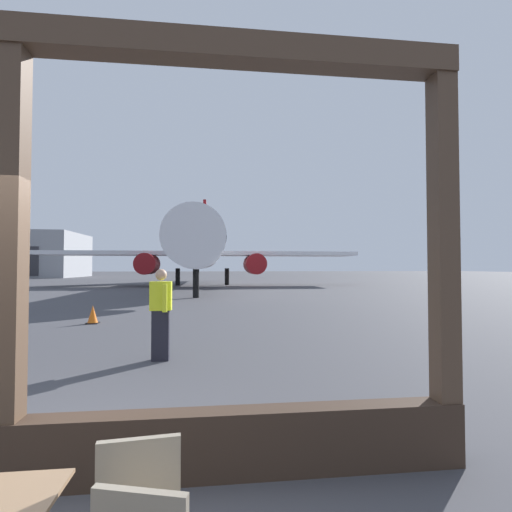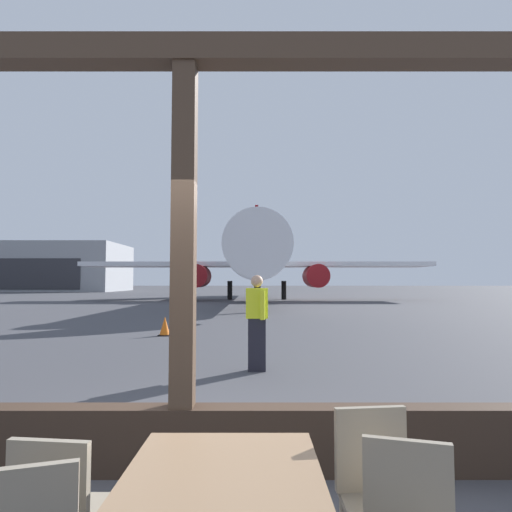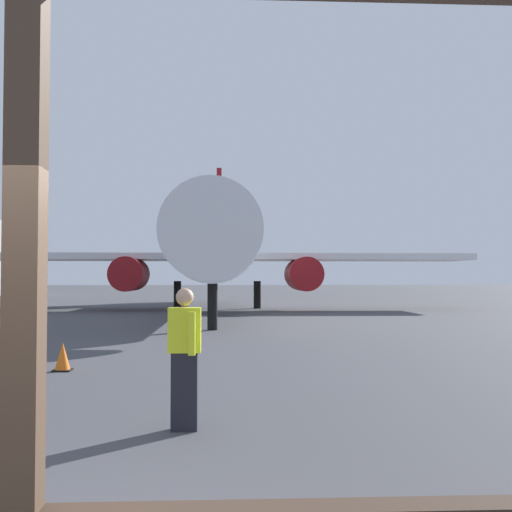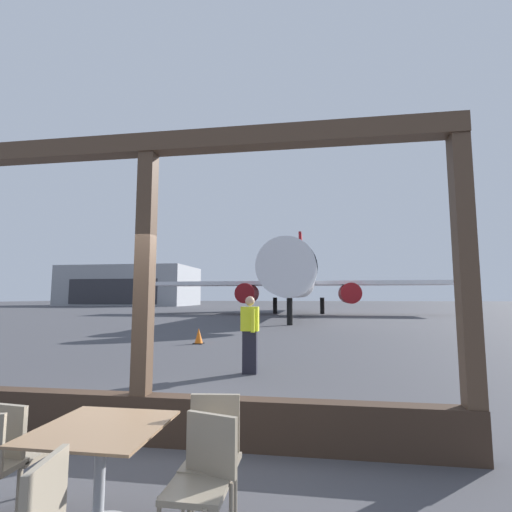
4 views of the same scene
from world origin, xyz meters
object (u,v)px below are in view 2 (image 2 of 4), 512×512
(airplane, at_px, (256,260))
(distant_hangar, at_px, (45,268))
(cafe_chair_aisle_right, at_px, (58,508))
(ground_crew_worker, at_px, (256,321))
(cafe_chair_window_left, at_px, (377,485))
(traffic_cone, at_px, (164,327))

(airplane, height_order, distant_hangar, airplane)
(cafe_chair_aisle_right, xyz_separation_m, ground_crew_worker, (0.97, 5.68, 0.38))
(cafe_chair_aisle_right, xyz_separation_m, airplane, (1.03, 32.67, 2.81))
(cafe_chair_aisle_right, relative_size, airplane, 0.03)
(cafe_chair_window_left, height_order, ground_crew_worker, ground_crew_worker)
(airplane, height_order, traffic_cone, airplane)
(cafe_chair_aisle_right, distance_m, traffic_cone, 10.82)
(cafe_chair_window_left, xyz_separation_m, cafe_chair_aisle_right, (-1.60, -0.17, -0.03))
(distant_hangar, bearing_deg, cafe_chair_window_left, -62.40)
(cafe_chair_aisle_right, bearing_deg, traffic_cone, 99.44)
(airplane, height_order, ground_crew_worker, airplane)
(ground_crew_worker, distance_m, traffic_cone, 5.74)
(ground_crew_worker, distance_m, distant_hangar, 71.13)
(airplane, distance_m, distant_hangar, 49.35)
(cafe_chair_window_left, distance_m, cafe_chair_aisle_right, 1.61)
(cafe_chair_window_left, xyz_separation_m, distant_hangar, (-35.31, 67.55, 3.30))
(cafe_chair_window_left, relative_size, traffic_cone, 1.64)
(ground_crew_worker, bearing_deg, cafe_chair_aisle_right, -99.74)
(cafe_chair_window_left, height_order, traffic_cone, cafe_chair_window_left)
(cafe_chair_aisle_right, distance_m, distant_hangar, 75.72)
(airplane, relative_size, ground_crew_worker, 18.39)
(cafe_chair_window_left, xyz_separation_m, ground_crew_worker, (-0.63, 5.52, 0.35))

